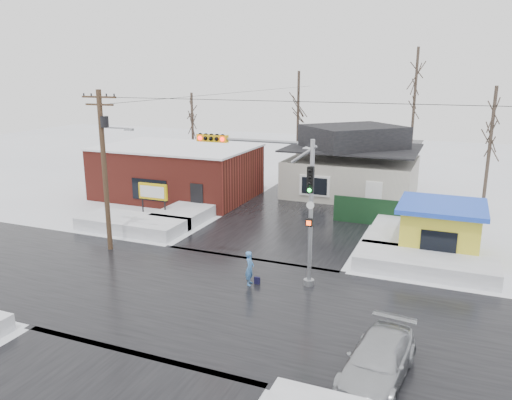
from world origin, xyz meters
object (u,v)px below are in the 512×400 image
at_px(kiosk, 441,228).
at_px(pedestrian, 250,268).
at_px(car, 378,361).
at_px(traffic_signal, 279,190).
at_px(utility_pole, 105,162).
at_px(marquee_sign, 153,193).

xyz_separation_m(kiosk, pedestrian, (-8.14, -7.99, -0.63)).
height_order(kiosk, car, kiosk).
bearing_deg(kiosk, traffic_signal, -135.16).
bearing_deg(car, kiosk, 90.55).
bearing_deg(pedestrian, traffic_signal, -57.37).
height_order(utility_pole, kiosk, utility_pole).
bearing_deg(pedestrian, car, -136.92).
bearing_deg(car, utility_pole, 163.04).
bearing_deg(kiosk, marquee_sign, -178.45).
bearing_deg(kiosk, pedestrian, -135.56).
xyz_separation_m(pedestrian, car, (6.88, -5.35, -0.17)).
bearing_deg(traffic_signal, pedestrian, -138.33).
bearing_deg(utility_pole, pedestrian, -9.13).
relative_size(marquee_sign, pedestrian, 1.53).
height_order(traffic_signal, car, traffic_signal).
bearing_deg(pedestrian, marquee_sign, 45.09).
distance_m(kiosk, pedestrian, 11.42).
bearing_deg(traffic_signal, kiosk, 44.84).
bearing_deg(car, marquee_sign, 149.31).
bearing_deg(kiosk, car, -95.43).
distance_m(utility_pole, car, 18.10).
relative_size(utility_pole, marquee_sign, 3.53).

